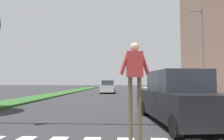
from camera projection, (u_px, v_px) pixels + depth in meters
ground_plane at (119, 93)px, 26.28m from camera, size 140.00×140.00×0.00m
median_strip at (59, 94)px, 24.63m from camera, size 2.45×64.00×0.15m
sidewalk_right at (181, 94)px, 23.95m from camera, size 3.00×64.00×0.15m
street_lamp_right at (202, 45)px, 16.24m from camera, size 1.02×0.24×7.50m
pedestrian_performer at (135, 77)px, 4.71m from camera, size 0.75×0.27×2.49m
suv_crossing at (178, 98)px, 7.34m from camera, size 2.42×4.78×1.97m
sedan_midblock at (108, 87)px, 27.04m from camera, size 1.88×4.48×1.75m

